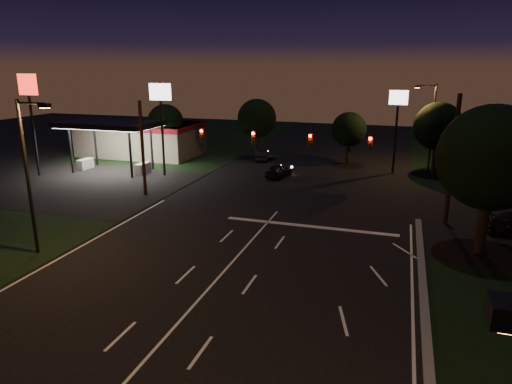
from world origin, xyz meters
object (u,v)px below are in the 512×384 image
at_px(utility_pole_right, 445,223).
at_px(tree_right_near, 492,159).
at_px(car_oncoming_a, 279,171).
at_px(car_oncoming_b, 262,155).

relative_size(utility_pole_right, tree_right_near, 1.03).
bearing_deg(utility_pole_right, car_oncoming_a, 146.36).
distance_m(car_oncoming_a, car_oncoming_b, 8.62).
height_order(utility_pole_right, tree_right_near, tree_right_near).
bearing_deg(car_oncoming_b, utility_pole_right, 122.02).
relative_size(car_oncoming_a, car_oncoming_b, 1.02).
distance_m(tree_right_near, car_oncoming_a, 22.54).
xyz_separation_m(utility_pole_right, car_oncoming_b, (-18.87, 17.46, 0.63)).
bearing_deg(tree_right_near, car_oncoming_b, 132.46).
height_order(utility_pole_right, car_oncoming_b, utility_pole_right).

